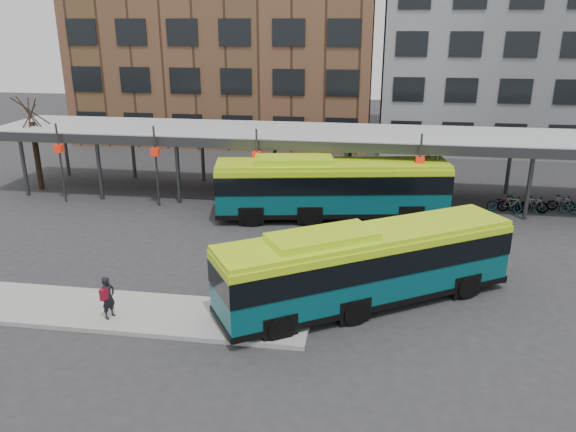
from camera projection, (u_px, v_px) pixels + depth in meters
The scene contains 10 objects.
ground at pixel (282, 288), 23.19m from camera, with size 120.00×120.00×0.00m, color #28282B.
boarding_island at pixel (125, 312), 21.14m from camera, with size 14.00×3.00×0.18m, color gray.
canopy at pixel (315, 135), 33.92m from camera, with size 40.00×6.53×4.80m.
tree at pixel (36, 153), 36.16m from camera, with size 1.64×1.64×5.60m.
building_brick at pixel (230, 15), 50.86m from camera, with size 26.00×14.00×22.00m, color brown.
building_grey at pixel (529, 27), 47.48m from camera, with size 24.00×14.00×20.00m, color slate.
bus_front at pixel (366, 264), 21.36m from camera, with size 11.33×8.45×3.26m.
bus_rear at pixel (331, 186), 30.95m from camera, with size 12.98×4.90×3.50m.
pedestrian at pixel (108, 297), 20.32m from camera, with size 0.55×0.68×1.61m.
bike_rack at pixel (540, 205), 32.25m from camera, with size 6.43×1.51×0.98m.
Camera 1 is at (3.42, -20.63, 10.47)m, focal length 35.00 mm.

